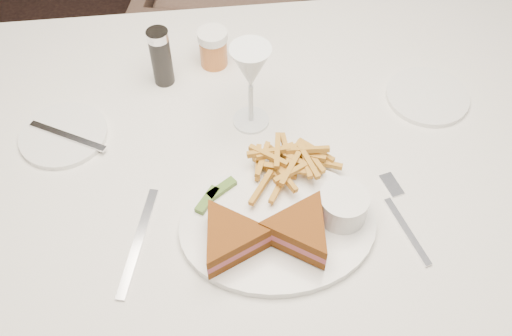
{
  "coord_description": "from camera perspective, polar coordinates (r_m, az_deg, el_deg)",
  "views": [
    {
      "loc": [
        -0.36,
        -0.85,
        1.54
      ],
      "look_at": [
        -0.34,
        -0.27,
        0.8
      ],
      "focal_mm": 40.0,
      "sensor_mm": 36.0,
      "label": 1
    }
  ],
  "objects": [
    {
      "name": "table",
      "position": [
        1.33,
        -0.04,
        -9.68
      ],
      "size": [
        1.46,
        1.05,
        0.75
      ],
      "primitive_type": "cube",
      "rotation": [
        0.0,
        0.0,
        0.1
      ],
      "color": "silver",
      "rests_on": "ground"
    },
    {
      "name": "table_setting",
      "position": [
        0.96,
        1.01,
        -0.18
      ],
      "size": [
        0.85,
        0.6,
        0.18
      ],
      "color": "white",
      "rests_on": "table"
    },
    {
      "name": "chair_far",
      "position": [
        1.99,
        -0.24,
        14.28
      ],
      "size": [
        0.72,
        0.68,
        0.65
      ],
      "primitive_type": "imported",
      "rotation": [
        0.0,
        0.0,
        2.99
      ],
      "color": "#4D392F",
      "rests_on": "ground"
    },
    {
      "name": "ground",
      "position": [
        1.8,
        11.02,
        -8.96
      ],
      "size": [
        5.0,
        5.0,
        0.0
      ],
      "primitive_type": "plane",
      "color": "black",
      "rests_on": "ground"
    }
  ]
}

